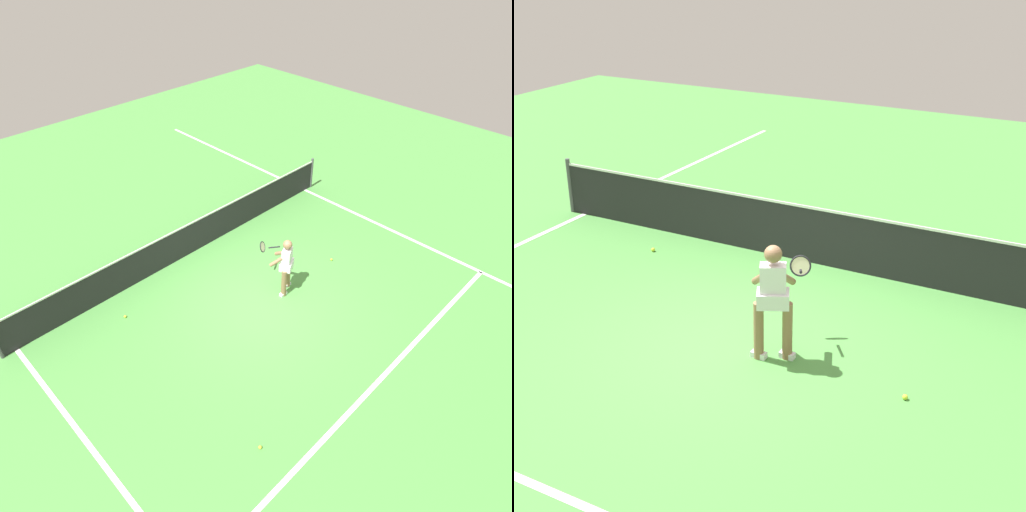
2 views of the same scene
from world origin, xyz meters
TOP-DOWN VIEW (x-y plane):
  - ground_plane at (0.00, 0.00)m, footprint 28.43×28.43m
  - service_line_marking at (0.00, -3.35)m, footprint 9.78×0.10m
  - court_net at (0.00, 2.75)m, footprint 10.46×0.08m
  - tennis_player at (0.70, -0.12)m, footprint 0.68×1.13m
  - tennis_ball_near at (2.48, -0.23)m, footprint 0.07×0.07m
  - tennis_ball_mid at (-2.67, 1.90)m, footprint 0.07×0.07m

SIDE VIEW (x-z plane):
  - ground_plane at x=0.00m, z-range 0.00..0.00m
  - service_line_marking at x=0.00m, z-range 0.00..0.01m
  - tennis_ball_near at x=2.48m, z-range 0.00..0.07m
  - tennis_ball_mid at x=-2.67m, z-range 0.00..0.07m
  - court_net at x=0.00m, z-range -0.03..1.01m
  - tennis_player at x=0.70m, z-range 0.07..1.62m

